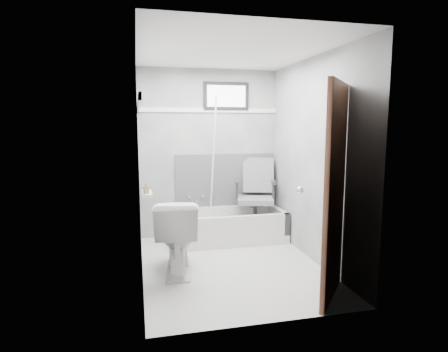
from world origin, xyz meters
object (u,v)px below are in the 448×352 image
object	(u,v)px
toilet	(177,236)
door	(379,198)
bathtub	(231,226)
soap_bottle_b	(146,187)
office_chair	(255,194)
soap_bottle_a	(146,189)

from	to	relation	value
toilet	door	bearing A→B (deg)	149.04
bathtub	soap_bottle_b	bearing A→B (deg)	-141.50
soap_bottle_b	office_chair	bearing A→B (deg)	32.42
toilet	door	xyz separation A→B (m)	(1.60, -1.25, 0.59)
soap_bottle_a	toilet	bearing A→B (deg)	19.80
office_chair	toilet	size ratio (longest dim) A/B	1.22
door	soap_bottle_a	bearing A→B (deg)	149.31
bathtub	door	world-z (taller)	door
door	soap_bottle_a	distance (m)	2.23
office_chair	door	xyz separation A→B (m)	(0.38, -2.26, 0.37)
toilet	soap_bottle_b	distance (m)	0.64
bathtub	soap_bottle_a	size ratio (longest dim) A/B	14.05
bathtub	soap_bottle_b	distance (m)	1.67
door	toilet	bearing A→B (deg)	141.90
toilet	soap_bottle_a	size ratio (longest dim) A/B	7.80
bathtub	office_chair	distance (m)	0.56
office_chair	soap_bottle_a	size ratio (longest dim) A/B	9.54
office_chair	soap_bottle_b	bearing A→B (deg)	-132.20
office_chair	soap_bottle_a	xyz separation A→B (m)	(-1.54, -1.12, 0.34)
bathtub	toilet	distance (m)	1.29
bathtub	soap_bottle_a	xyz separation A→B (m)	(-1.17, -1.07, 0.76)
bathtub	toilet	world-z (taller)	toilet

